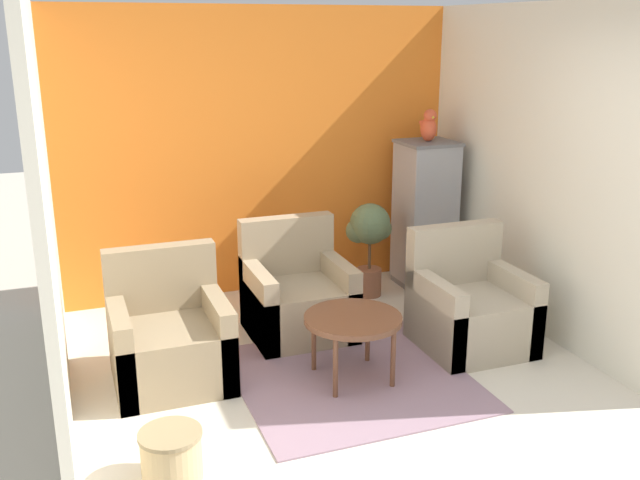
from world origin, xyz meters
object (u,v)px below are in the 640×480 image
(potted_plant, at_px, (369,235))
(wicker_basket, at_px, (171,454))
(coffee_table, at_px, (353,322))
(armchair_middle, at_px, (297,299))
(armchair_right, at_px, (470,310))
(birdcage, at_px, (425,214))
(armchair_left, at_px, (170,341))
(parrot, at_px, (428,126))

(potted_plant, height_order, wicker_basket, potted_plant)
(coffee_table, xyz_separation_m, armchair_middle, (-0.11, 0.90, -0.14))
(armchair_right, xyz_separation_m, birdcage, (0.32, 1.36, 0.41))
(armchair_middle, bearing_deg, armchair_left, -157.34)
(armchair_right, distance_m, parrot, 1.87)
(armchair_left, bearing_deg, coffee_table, -19.98)
(parrot, bearing_deg, wicker_basket, -140.52)
(armchair_left, distance_m, armchair_middle, 1.19)
(armchair_left, relative_size, wicker_basket, 2.61)
(armchair_right, height_order, potted_plant, armchair_right)
(armchair_right, bearing_deg, wicker_basket, -159.29)
(armchair_right, bearing_deg, potted_plant, 102.48)
(birdcage, height_order, wicker_basket, birdcage)
(armchair_left, height_order, birdcage, birdcage)
(armchair_left, height_order, potted_plant, armchair_left)
(coffee_table, xyz_separation_m, parrot, (1.40, 1.56, 1.10))
(armchair_middle, distance_m, parrot, 2.06)
(coffee_table, xyz_separation_m, armchair_right, (1.07, 0.20, -0.14))
(armchair_left, height_order, armchair_right, same)
(parrot, bearing_deg, armchair_right, -103.36)
(wicker_basket, bearing_deg, birdcage, 39.45)
(armchair_middle, height_order, wicker_basket, armchair_middle)
(wicker_basket, bearing_deg, armchair_right, 20.71)
(armchair_right, relative_size, wicker_basket, 2.61)
(birdcage, bearing_deg, armchair_right, -103.39)
(armchair_middle, height_order, parrot, parrot)
(coffee_table, relative_size, parrot, 2.28)
(coffee_table, height_order, parrot, parrot)
(coffee_table, distance_m, potted_plant, 1.68)
(coffee_table, relative_size, armchair_middle, 0.75)
(armchair_left, bearing_deg, potted_plant, 27.63)
(birdcage, bearing_deg, armchair_middle, -156.15)
(coffee_table, height_order, potted_plant, potted_plant)
(parrot, xyz_separation_m, potted_plant, (-0.61, -0.08, -0.95))
(coffee_table, bearing_deg, parrot, 48.23)
(armchair_middle, bearing_deg, coffee_table, -83.16)
(armchair_right, height_order, wicker_basket, armchair_right)
(armchair_right, bearing_deg, coffee_table, -169.46)
(coffee_table, height_order, armchair_left, armchair_left)
(coffee_table, bearing_deg, potted_plant, 61.97)
(birdcage, height_order, potted_plant, birdcage)
(coffee_table, bearing_deg, wicker_basket, -152.25)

